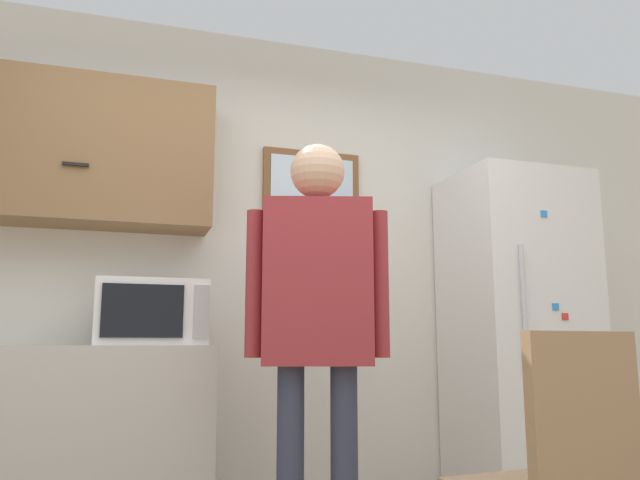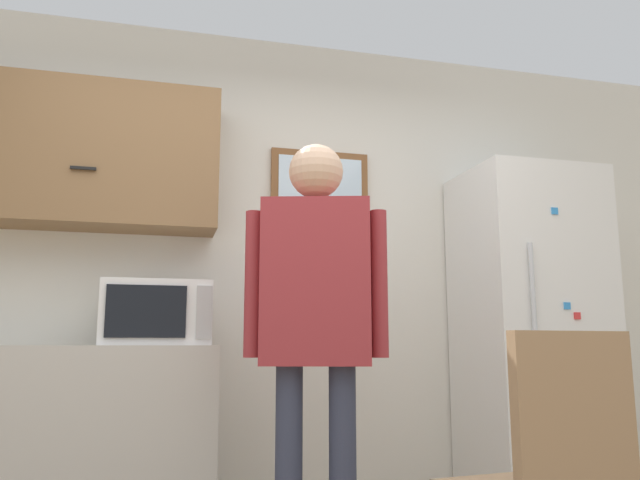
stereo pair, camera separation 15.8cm
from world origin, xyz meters
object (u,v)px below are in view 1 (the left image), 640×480
(microwave, at_px, (151,313))
(person, at_px, (317,303))
(refrigerator, at_px, (520,339))
(chair, at_px, (558,471))

(microwave, xyz_separation_m, person, (0.64, -0.56, 0.03))
(person, xyz_separation_m, refrigerator, (1.39, 0.60, -0.14))
(chair, bearing_deg, refrigerator, -128.40)
(microwave, relative_size, refrigerator, 0.26)
(microwave, distance_m, refrigerator, 2.04)
(person, xyz_separation_m, chair, (0.54, -0.78, -0.56))
(refrigerator, distance_m, chair, 1.67)
(refrigerator, relative_size, chair, 1.99)
(microwave, height_order, chair, microwave)
(refrigerator, xyz_separation_m, chair, (-0.86, -1.37, -0.42))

